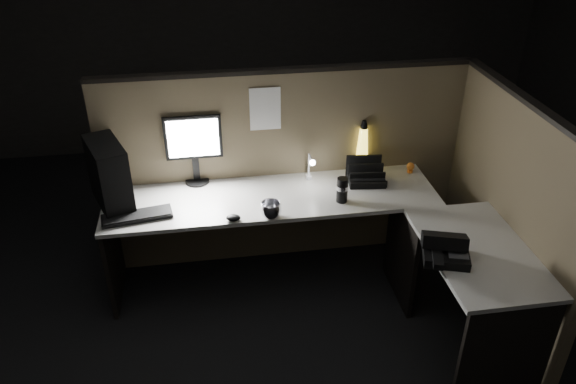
{
  "coord_description": "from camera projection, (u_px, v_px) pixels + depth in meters",
  "views": [
    {
      "loc": [
        -0.55,
        -2.7,
        2.75
      ],
      "look_at": [
        -0.08,
        0.35,
        0.9
      ],
      "focal_mm": 35.0,
      "sensor_mm": 36.0,
      "label": 1
    }
  ],
  "objects": [
    {
      "name": "clip_lamp",
      "position": [
        310.0,
        167.0,
        3.98
      ],
      "size": [
        0.04,
        0.17,
        0.22
      ],
      "color": "white",
      "rests_on": "desk"
    },
    {
      "name": "pc_tower",
      "position": [
        109.0,
        174.0,
        3.69
      ],
      "size": [
        0.33,
        0.47,
        0.45
      ],
      "primitive_type": "cube",
      "rotation": [
        0.0,
        0.0,
        0.36
      ],
      "color": "black",
      "rests_on": "desk"
    },
    {
      "name": "desk_phone",
      "position": [
        445.0,
        249.0,
        3.26
      ],
      "size": [
        0.31,
        0.31,
        0.16
      ],
      "rotation": [
        0.0,
        0.0,
        -0.31
      ],
      "color": "black",
      "rests_on": "desk"
    },
    {
      "name": "travel_mug",
      "position": [
        342.0,
        190.0,
        3.78
      ],
      "size": [
        0.08,
        0.08,
        0.18
      ],
      "primitive_type": "cylinder",
      "color": "black",
      "rests_on": "desk"
    },
    {
      "name": "room_shell",
      "position": [
        313.0,
        107.0,
        2.94
      ],
      "size": [
        6.0,
        6.0,
        6.0
      ],
      "color": "silver",
      "rests_on": "ground"
    },
    {
      "name": "steel_mug",
      "position": [
        271.0,
        210.0,
        3.63
      ],
      "size": [
        0.14,
        0.14,
        0.11
      ],
      "primitive_type": "imported",
      "rotation": [
        0.0,
        0.0,
        -0.01
      ],
      "color": "silver",
      "rests_on": "desk"
    },
    {
      "name": "mouse",
      "position": [
        233.0,
        218.0,
        3.62
      ],
      "size": [
        0.11,
        0.08,
        0.04
      ],
      "primitive_type": "ellipsoid",
      "rotation": [
        0.0,
        0.0,
        -0.17
      ],
      "color": "black",
      "rests_on": "desk"
    },
    {
      "name": "partition_back",
      "position": [
        286.0,
        170.0,
        4.18
      ],
      "size": [
        2.66,
        0.06,
        1.5
      ],
      "primitive_type": "cube",
      "color": "brown",
      "rests_on": "ground"
    },
    {
      "name": "lava_lamp",
      "position": [
        362.0,
        150.0,
        4.13
      ],
      "size": [
        0.11,
        0.11,
        0.4
      ],
      "color": "black",
      "rests_on": "desk"
    },
    {
      "name": "pinned_paper",
      "position": [
        265.0,
        109.0,
        3.87
      ],
      "size": [
        0.22,
        0.0,
        0.31
      ],
      "primitive_type": "cube",
      "color": "white",
      "rests_on": "partition_back"
    },
    {
      "name": "monitor",
      "position": [
        194.0,
        143.0,
        3.91
      ],
      "size": [
        0.4,
        0.17,
        0.51
      ],
      "rotation": [
        0.0,
        0.0,
        0.01
      ],
      "color": "black",
      "rests_on": "desk"
    },
    {
      "name": "floor",
      "position": [
        307.0,
        333.0,
        3.77
      ],
      "size": [
        6.0,
        6.0,
        0.0
      ],
      "primitive_type": "plane",
      "color": "black",
      "rests_on": "ground"
    },
    {
      "name": "keyboard",
      "position": [
        137.0,
        216.0,
        3.65
      ],
      "size": [
        0.47,
        0.22,
        0.02
      ],
      "primitive_type": "cube",
      "rotation": [
        0.0,
        0.0,
        0.16
      ],
      "color": "black",
      "rests_on": "desk"
    },
    {
      "name": "partition_right",
      "position": [
        507.0,
        215.0,
        3.65
      ],
      "size": [
        0.06,
        1.66,
        1.5
      ],
      "primitive_type": "cube",
      "color": "brown",
      "rests_on": "ground"
    },
    {
      "name": "desk",
      "position": [
        328.0,
        238.0,
        3.71
      ],
      "size": [
        2.6,
        1.6,
        0.73
      ],
      "color": "#B2AFA8",
      "rests_on": "ground"
    },
    {
      "name": "organizer",
      "position": [
        365.0,
        175.0,
        4.05
      ],
      "size": [
        0.28,
        0.25,
        0.19
      ],
      "rotation": [
        0.0,
        0.0,
        -0.11
      ],
      "color": "black",
      "rests_on": "desk"
    },
    {
      "name": "figurine",
      "position": [
        410.0,
        166.0,
        4.16
      ],
      "size": [
        0.06,
        0.06,
        0.06
      ],
      "primitive_type": "sphere",
      "color": "orange",
      "rests_on": "desk"
    }
  ]
}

